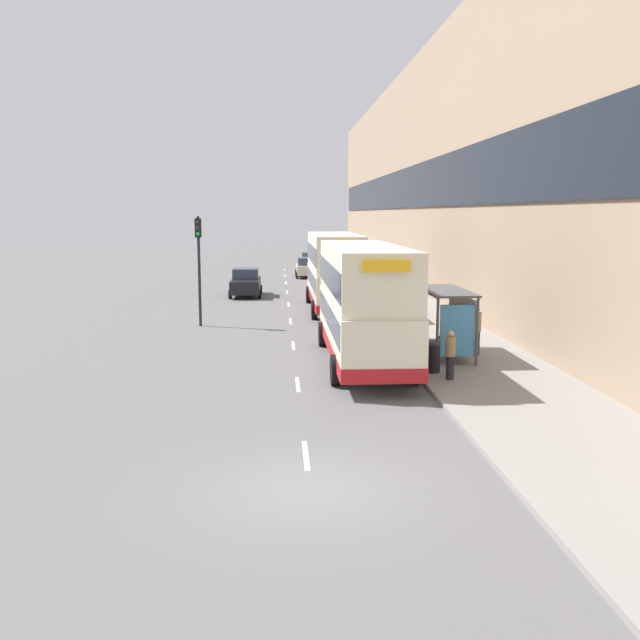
{
  "coord_description": "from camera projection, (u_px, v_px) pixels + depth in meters",
  "views": [
    {
      "loc": [
        -0.58,
        -13.53,
        5.43
      ],
      "look_at": [
        1.16,
        16.42,
        0.93
      ],
      "focal_mm": 40.0,
      "sensor_mm": 36.0,
      "label": 1
    }
  ],
  "objects": [
    {
      "name": "car_0",
      "position": [
        307.0,
        268.0,
        60.9
      ],
      "size": [
        2.01,
        4.04,
        1.71
      ],
      "color": "#B7B799",
      "rests_on": "ground_plane"
    },
    {
      "name": "lane_mark_6",
      "position": [
        286.0,
        283.0,
        56.2
      ],
      "size": [
        0.12,
        2.0,
        0.01
      ],
      "color": "silver",
      "rests_on": "ground_plane"
    },
    {
      "name": "pedestrian_at_shelter",
      "position": [
        450.0,
        354.0,
        22.8
      ],
      "size": [
        0.32,
        0.32,
        1.6
      ],
      "color": "#23232D",
      "rests_on": "ground_plane"
    },
    {
      "name": "lane_mark_2",
      "position": [
        293.0,
        346.0,
        29.48
      ],
      "size": [
        0.12,
        2.0,
        0.01
      ],
      "color": "silver",
      "rests_on": "ground_plane"
    },
    {
      "name": "lane_mark_8",
      "position": [
        285.0,
        269.0,
        69.56
      ],
      "size": [
        0.12,
        2.0,
        0.01
      ],
      "color": "silver",
      "rests_on": "ground_plane"
    },
    {
      "name": "double_decker_bus_ahead",
      "position": [
        334.0,
        270.0,
        39.89
      ],
      "size": [
        2.85,
        10.72,
        4.3
      ],
      "color": "beige",
      "rests_on": "ground_plane"
    },
    {
      "name": "lane_mark_3",
      "position": [
        291.0,
        321.0,
        36.16
      ],
      "size": [
        0.12,
        2.0,
        0.01
      ],
      "color": "silver",
      "rests_on": "ground_plane"
    },
    {
      "name": "lane_mark_0",
      "position": [
        306.0,
        455.0,
        16.12
      ],
      "size": [
        0.12,
        2.0,
        0.01
      ],
      "color": "silver",
      "rests_on": "ground_plane"
    },
    {
      "name": "litter_bin",
      "position": [
        432.0,
        357.0,
        23.9
      ],
      "size": [
        0.55,
        0.55,
        1.05
      ],
      "color": "black",
      "rests_on": "ground_plane"
    },
    {
      "name": "pedestrian_2",
      "position": [
        417.0,
        329.0,
        26.96
      ],
      "size": [
        0.37,
        0.37,
        1.86
      ],
      "color": "#23232D",
      "rests_on": "ground_plane"
    },
    {
      "name": "lane_mark_4",
      "position": [
        289.0,
        304.0,
        42.84
      ],
      "size": [
        0.12,
        2.0,
        0.01
      ],
      "color": "silver",
      "rests_on": "ground_plane"
    },
    {
      "name": "pedestrian_1",
      "position": [
        476.0,
        330.0,
        26.78
      ],
      "size": [
        0.37,
        0.37,
        1.87
      ],
      "color": "#23232D",
      "rests_on": "ground_plane"
    },
    {
      "name": "double_decker_bus_near",
      "position": [
        364.0,
        301.0,
        25.68
      ],
      "size": [
        2.85,
        10.57,
        4.3
      ],
      "color": "beige",
      "rests_on": "ground_plane"
    },
    {
      "name": "ground_plane",
      "position": [
        310.0,
        488.0,
        14.2
      ],
      "size": [
        220.0,
        220.0,
        0.0
      ],
      "primitive_type": "plane",
      "color": "#5B595B"
    },
    {
      "name": "traffic_light_far_kerb",
      "position": [
        199.0,
        253.0,
        34.11
      ],
      "size": [
        0.3,
        0.32,
        5.29
      ],
      "color": "black",
      "rests_on": "ground_plane"
    },
    {
      "name": "lane_mark_5",
      "position": [
        287.0,
        292.0,
        49.52
      ],
      "size": [
        0.12,
        2.0,
        0.01
      ],
      "color": "silver",
      "rests_on": "ground_plane"
    },
    {
      "name": "lane_mark_7",
      "position": [
        285.0,
        275.0,
        62.88
      ],
      "size": [
        0.12,
        2.0,
        0.01
      ],
      "color": "silver",
      "rests_on": "ground_plane"
    },
    {
      "name": "lane_mark_1",
      "position": [
        298.0,
        384.0,
        22.8
      ],
      "size": [
        0.12,
        2.0,
        0.01
      ],
      "color": "silver",
      "rests_on": "ground_plane"
    },
    {
      "name": "pavement",
      "position": [
        375.0,
        287.0,
        52.57
      ],
      "size": [
        5.0,
        93.0,
        0.14
      ],
      "color": "gray",
      "rests_on": "ground_plane"
    },
    {
      "name": "car_2",
      "position": [
        246.0,
        282.0,
        47.13
      ],
      "size": [
        2.09,
        4.58,
        1.84
      ],
      "rotation": [
        0.0,
        0.0,
        3.14
      ],
      "color": "black",
      "rests_on": "ground_plane"
    },
    {
      "name": "bus_shelter",
      "position": [
        451.0,
        311.0,
        26.29
      ],
      "size": [
        1.6,
        4.2,
        2.48
      ],
      "color": "#4C4C51",
      "rests_on": "ground_plane"
    },
    {
      "name": "terrace_facade",
      "position": [
        431.0,
        176.0,
        51.61
      ],
      "size": [
        3.1,
        93.0,
        16.24
      ],
      "color": "#9E846B",
      "rests_on": "ground_plane"
    },
    {
      "name": "car_1",
      "position": [
        310.0,
        261.0,
        69.31
      ],
      "size": [
        1.95,
        4.49,
        1.69
      ],
      "color": "silver",
      "rests_on": "ground_plane"
    }
  ]
}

